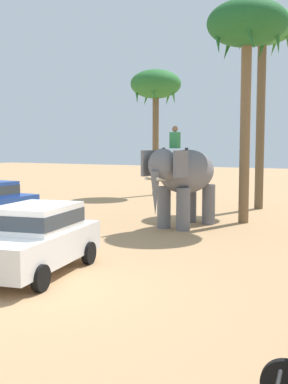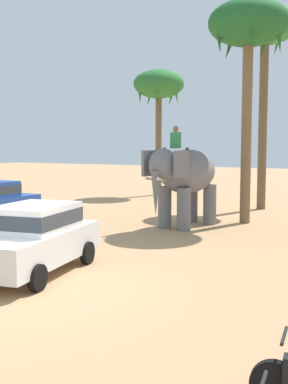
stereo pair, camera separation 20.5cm
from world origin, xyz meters
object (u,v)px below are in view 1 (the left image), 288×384
car_sedan_foreground (36,236)px  elephant_with_mahout (184,176)px  palm_tree_near_hut (262,34)px  palm_tree_behind_elephant (156,88)px  palm_tree_far_back (247,31)px

car_sedan_foreground → elephant_with_mahout: 8.07m
car_sedan_foreground → palm_tree_near_hut: palm_tree_near_hut is taller
palm_tree_behind_elephant → palm_tree_far_back: (8.38, -8.11, 0.87)m
elephant_with_mahout → palm_tree_far_back: bearing=51.1°
palm_tree_near_hut → palm_tree_far_back: palm_tree_near_hut is taller
palm_tree_behind_elephant → palm_tree_near_hut: size_ratio=0.81×
palm_tree_near_hut → palm_tree_behind_elephant: bearing=155.7°
elephant_with_mahout → palm_tree_far_back: (1.73, 2.14, 5.70)m
car_sedan_foreground → palm_tree_far_back: (2.04, 10.13, 6.76)m
car_sedan_foreground → elephant_with_mahout: (0.31, 7.99, 1.06)m
palm_tree_behind_elephant → palm_tree_far_back: bearing=-44.1°
car_sedan_foreground → elephant_with_mahout: bearing=87.8°
car_sedan_foreground → palm_tree_behind_elephant: 20.19m
palm_tree_behind_elephant → palm_tree_near_hut: (7.70, -3.48, 1.75)m
palm_tree_near_hut → palm_tree_far_back: bearing=-81.7°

